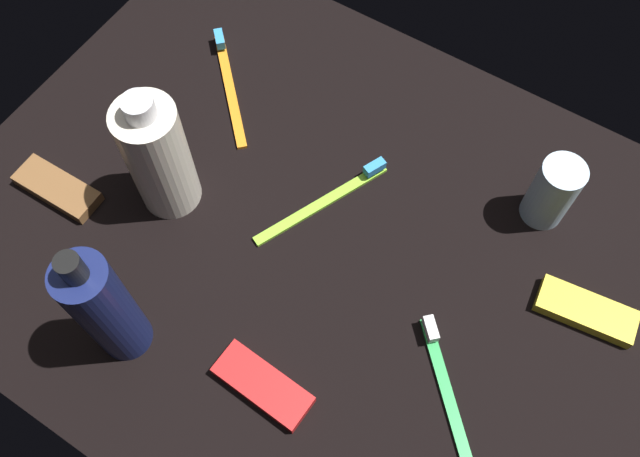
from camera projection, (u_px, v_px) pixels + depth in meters
ground_plane at (320, 243)px, 76.61cm from camera, size 84.00×64.00×1.20cm
lotion_bottle at (105, 308)px, 63.24cm from camera, size 5.27×5.27×19.62cm
bodywash_bottle at (158, 157)px, 71.70cm from camera, size 6.82×6.82×17.60cm
deodorant_stick at (552, 192)px, 73.65cm from camera, size 4.87×4.87×9.13cm
toothbrush_lime at (329, 197)px, 77.90cm from camera, size 8.37×16.95×2.10cm
toothbrush_orange at (228, 81)px, 85.53cm from camera, size 13.64×13.51×2.10cm
toothbrush_green at (447, 391)px, 67.82cm from camera, size 13.44×13.71×2.10cm
snack_bar_brown at (58, 188)px, 78.27cm from camera, size 10.47×4.19×1.50cm
snack_bar_yellow at (586, 311)px, 71.49cm from camera, size 10.83×5.33×1.50cm
snack_bar_red at (263, 385)px, 67.93cm from camera, size 10.61×4.59×1.50cm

